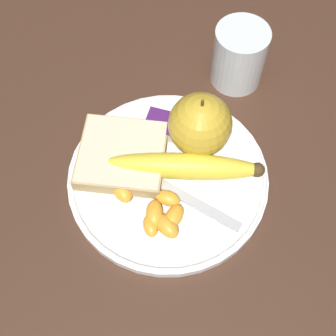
% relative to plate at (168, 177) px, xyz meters
% --- Properties ---
extents(ground_plane, '(3.00, 3.00, 0.00)m').
position_rel_plate_xyz_m(ground_plane, '(0.00, 0.00, -0.01)').
color(ground_plane, '#42281C').
extents(plate, '(0.25, 0.25, 0.01)m').
position_rel_plate_xyz_m(plate, '(0.00, 0.00, 0.00)').
color(plate, white).
rests_on(plate, ground_plane).
extents(juice_glass, '(0.07, 0.07, 0.09)m').
position_rel_plate_xyz_m(juice_glass, '(0.04, 0.19, 0.03)').
color(juice_glass, silver).
rests_on(juice_glass, ground_plane).
extents(apple, '(0.08, 0.08, 0.09)m').
position_rel_plate_xyz_m(apple, '(0.02, 0.06, 0.04)').
color(apple, gold).
rests_on(apple, plate).
extents(banana, '(0.19, 0.08, 0.03)m').
position_rel_plate_xyz_m(banana, '(0.02, 0.01, 0.02)').
color(banana, yellow).
rests_on(banana, plate).
extents(bread_slice, '(0.12, 0.12, 0.02)m').
position_rel_plate_xyz_m(bread_slice, '(-0.06, 0.01, 0.02)').
color(bread_slice, tan).
rests_on(bread_slice, plate).
extents(fork, '(0.17, 0.06, 0.00)m').
position_rel_plate_xyz_m(fork, '(0.00, -0.02, 0.01)').
color(fork, '#B2B2B7').
rests_on(fork, plate).
extents(jam_packet, '(0.04, 0.04, 0.02)m').
position_rel_plate_xyz_m(jam_packet, '(-0.03, 0.06, 0.01)').
color(jam_packet, white).
rests_on(jam_packet, plate).
extents(orange_segment_0, '(0.03, 0.03, 0.02)m').
position_rel_plate_xyz_m(orange_segment_0, '(0.00, -0.07, 0.01)').
color(orange_segment_0, '#F9A32D').
rests_on(orange_segment_0, plate).
extents(orange_segment_1, '(0.04, 0.04, 0.02)m').
position_rel_plate_xyz_m(orange_segment_1, '(0.02, -0.07, 0.01)').
color(orange_segment_1, '#F9A32D').
rests_on(orange_segment_1, plate).
extents(orange_segment_2, '(0.03, 0.02, 0.02)m').
position_rel_plate_xyz_m(orange_segment_2, '(0.01, -0.03, 0.01)').
color(orange_segment_2, '#F9A32D').
rests_on(orange_segment_2, plate).
extents(orange_segment_3, '(0.04, 0.04, 0.02)m').
position_rel_plate_xyz_m(orange_segment_3, '(-0.05, -0.04, 0.01)').
color(orange_segment_3, '#F9A32D').
rests_on(orange_segment_3, plate).
extents(orange_segment_4, '(0.03, 0.04, 0.02)m').
position_rel_plate_xyz_m(orange_segment_4, '(-0.00, -0.06, 0.01)').
color(orange_segment_4, '#F9A32D').
rests_on(orange_segment_4, plate).
extents(orange_segment_5, '(0.03, 0.04, 0.02)m').
position_rel_plate_xyz_m(orange_segment_5, '(0.02, -0.05, 0.01)').
color(orange_segment_5, '#F9A32D').
rests_on(orange_segment_5, plate).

